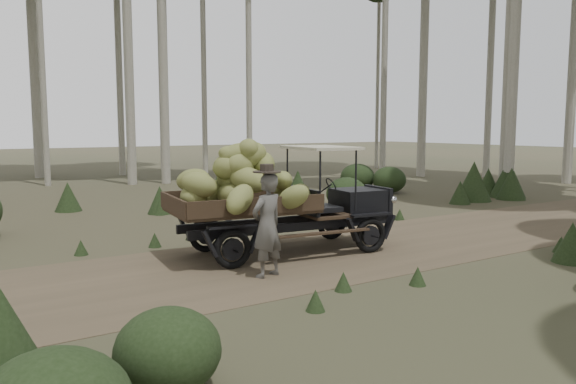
# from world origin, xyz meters

# --- Properties ---
(ground) EXTENTS (120.00, 120.00, 0.00)m
(ground) POSITION_xyz_m (0.00, 0.00, 0.00)
(ground) COLOR #473D2B
(ground) RESTS_ON ground
(dirt_track) EXTENTS (70.00, 4.00, 0.01)m
(dirt_track) POSITION_xyz_m (0.00, 0.00, 0.00)
(dirt_track) COLOR brown
(dirt_track) RESTS_ON ground
(banana_truck) EXTENTS (4.69, 2.38, 2.32)m
(banana_truck) POSITION_xyz_m (0.30, 0.55, 1.32)
(banana_truck) COLOR black
(banana_truck) RESTS_ON ground
(farmer) EXTENTS (0.71, 0.56, 1.87)m
(farmer) POSITION_xyz_m (-0.38, -0.83, 0.88)
(farmer) COLOR #4F4C48
(farmer) RESTS_ON ground
(undergrowth) EXTENTS (25.56, 21.31, 1.39)m
(undergrowth) POSITION_xyz_m (2.75, 0.02, 0.54)
(undergrowth) COLOR #233319
(undergrowth) RESTS_ON ground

